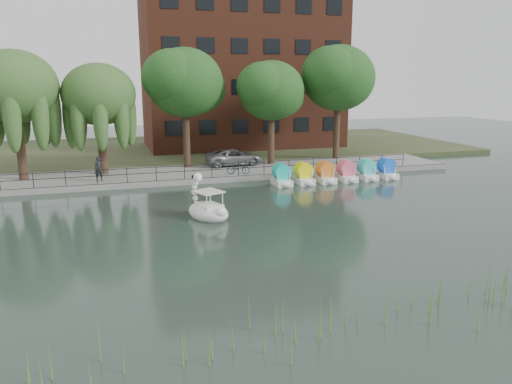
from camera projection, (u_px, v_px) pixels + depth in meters
name	position (u px, v px, depth m)	size (l,w,h in m)	color
ground_plane	(271.00, 237.00, 24.12)	(120.00, 120.00, 0.00)	#35473D
promenade	(205.00, 173.00, 38.96)	(40.00, 6.00, 0.40)	gray
kerb	(213.00, 180.00, 36.21)	(40.00, 0.25, 0.40)	gray
land_strip	(178.00, 149.00, 51.99)	(60.00, 22.00, 0.36)	#47512D
railing	(212.00, 167.00, 36.19)	(32.00, 0.05, 1.00)	black
apartment_building	(242.00, 59.00, 51.90)	(20.00, 10.07, 18.00)	#4C1E16
willow_left	(14.00, 87.00, 34.17)	(5.88, 5.88, 9.01)	#473323
willow_mid	(99.00, 95.00, 36.36)	(5.32, 5.32, 8.15)	#473323
broadleaf_center	(185.00, 83.00, 38.98)	(6.00, 6.00, 9.25)	#473323
broadleaf_right	(271.00, 91.00, 40.69)	(5.40, 5.40, 8.32)	#473323
broadleaf_far	(339.00, 78.00, 43.26)	(6.30, 6.30, 9.71)	#473323
minivan	(234.00, 156.00, 41.16)	(5.48, 2.52, 1.52)	gray
bicycle	(238.00, 167.00, 37.41)	(1.72, 0.60, 1.00)	gray
pedestrian	(99.00, 167.00, 34.76)	(0.71, 0.48, 1.98)	black
swan_boat	(208.00, 208.00, 27.25)	(2.74, 3.28, 2.38)	white
pedal_boat_row	(336.00, 173.00, 36.69)	(9.65, 1.70, 1.40)	white
reed_bank	(428.00, 303.00, 15.72)	(24.00, 2.40, 1.20)	#669938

